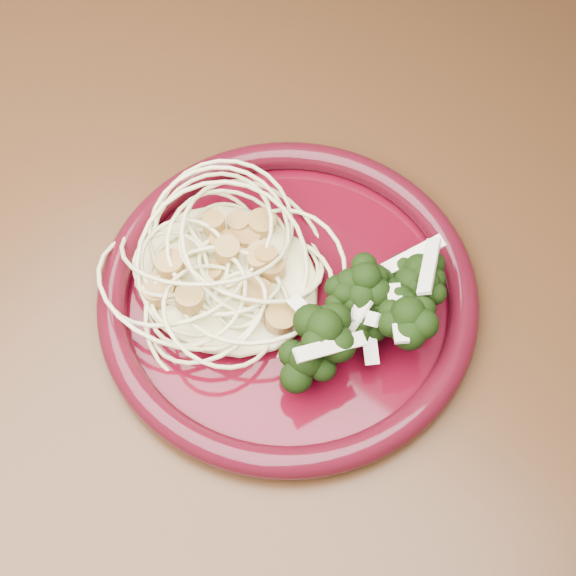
{
  "coord_description": "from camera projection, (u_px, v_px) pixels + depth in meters",
  "views": [
    {
      "loc": [
        0.1,
        -0.32,
        1.3
      ],
      "look_at": [
        -0.1,
        -0.08,
        0.77
      ],
      "focal_mm": 50.0,
      "sensor_mm": 36.0,
      "label": 1
    }
  ],
  "objects": [
    {
      "name": "dinner_plate",
      "position": [
        288.0,
        294.0,
        0.63
      ],
      "size": [
        0.39,
        0.39,
        0.02
      ],
      "rotation": [
        0.0,
        0.0,
        0.4
      ],
      "color": "#440511",
      "rests_on": "dining_table"
    },
    {
      "name": "broccoli_pile",
      "position": [
        366.0,
        299.0,
        0.6
      ],
      "size": [
        0.14,
        0.17,
        0.05
      ],
      "primitive_type": "ellipsoid",
      "rotation": [
        0.0,
        0.0,
        0.4
      ],
      "color": "black",
      "rests_on": "dinner_plate"
    },
    {
      "name": "onion_garnish",
      "position": [
        370.0,
        277.0,
        0.57
      ],
      "size": [
        0.1,
        0.11,
        0.05
      ],
      "primitive_type": null,
      "rotation": [
        0.0,
        0.0,
        0.4
      ],
      "color": "#EDE6C9",
      "rests_on": "broccoli_pile"
    },
    {
      "name": "scallop_cluster",
      "position": [
        223.0,
        243.0,
        0.59
      ],
      "size": [
        0.17,
        0.17,
        0.04
      ],
      "primitive_type": null,
      "rotation": [
        0.0,
        0.0,
        0.4
      ],
      "color": "#B68B46",
      "rests_on": "spaghetti_pile"
    },
    {
      "name": "dining_table",
      "position": [
        427.0,
        357.0,
        0.72
      ],
      "size": [
        1.2,
        0.8,
        0.75
      ],
      "color": "#472814",
      "rests_on": "ground"
    },
    {
      "name": "spaghetti_pile",
      "position": [
        227.0,
        270.0,
        0.62
      ],
      "size": [
        0.19,
        0.18,
        0.03
      ],
      "primitive_type": "ellipsoid",
      "rotation": [
        0.0,
        0.0,
        0.4
      ],
      "color": "beige",
      "rests_on": "dinner_plate"
    }
  ]
}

